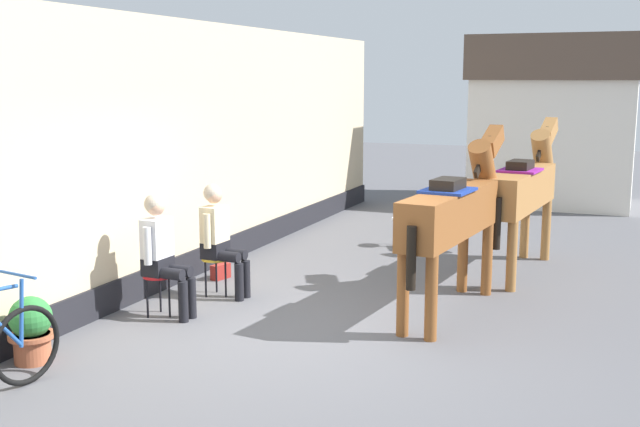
{
  "coord_description": "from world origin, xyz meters",
  "views": [
    {
      "loc": [
        3.09,
        -7.29,
        2.67
      ],
      "look_at": [
        -0.4,
        1.2,
        1.05
      ],
      "focal_mm": 43.7,
      "sensor_mm": 36.0,
      "label": 1
    }
  ],
  "objects_px": {
    "seated_visitor_near": "(162,249)",
    "satchel_bag": "(221,271)",
    "flower_planter_near": "(31,328)",
    "spare_stool_white": "(402,221)",
    "saddled_horse_far": "(523,189)",
    "seated_visitor_far": "(219,234)",
    "saddled_horse_near": "(454,212)"
  },
  "relations": [
    {
      "from": "seated_visitor_near",
      "to": "satchel_bag",
      "type": "height_order",
      "value": "seated_visitor_near"
    },
    {
      "from": "flower_planter_near",
      "to": "spare_stool_white",
      "type": "height_order",
      "value": "flower_planter_near"
    },
    {
      "from": "seated_visitor_near",
      "to": "saddled_horse_far",
      "type": "distance_m",
      "value": 5.01
    },
    {
      "from": "spare_stool_white",
      "to": "saddled_horse_far",
      "type": "bearing_deg",
      "value": -24.93
    },
    {
      "from": "saddled_horse_far",
      "to": "flower_planter_near",
      "type": "height_order",
      "value": "saddled_horse_far"
    },
    {
      "from": "seated_visitor_far",
      "to": "spare_stool_white",
      "type": "xyz_separation_m",
      "value": [
        1.25,
        3.61,
        -0.38
      ]
    },
    {
      "from": "saddled_horse_near",
      "to": "flower_planter_near",
      "type": "relative_size",
      "value": 4.68
    },
    {
      "from": "satchel_bag",
      "to": "saddled_horse_near",
      "type": "bearing_deg",
      "value": 99.62
    },
    {
      "from": "seated_visitor_near",
      "to": "flower_planter_near",
      "type": "height_order",
      "value": "seated_visitor_near"
    },
    {
      "from": "satchel_bag",
      "to": "seated_visitor_near",
      "type": "bearing_deg",
      "value": 21.76
    },
    {
      "from": "seated_visitor_far",
      "to": "saddled_horse_near",
      "type": "relative_size",
      "value": 0.46
    },
    {
      "from": "saddled_horse_near",
      "to": "satchel_bag",
      "type": "height_order",
      "value": "saddled_horse_near"
    },
    {
      "from": "spare_stool_white",
      "to": "satchel_bag",
      "type": "bearing_deg",
      "value": -119.83
    },
    {
      "from": "flower_planter_near",
      "to": "saddled_horse_far",
      "type": "bearing_deg",
      "value": 54.94
    },
    {
      "from": "saddled_horse_near",
      "to": "spare_stool_white",
      "type": "relative_size",
      "value": 6.51
    },
    {
      "from": "flower_planter_near",
      "to": "spare_stool_white",
      "type": "relative_size",
      "value": 1.39
    },
    {
      "from": "saddled_horse_near",
      "to": "flower_planter_near",
      "type": "xyz_separation_m",
      "value": [
        -3.29,
        -3.14,
        -0.82
      ]
    },
    {
      "from": "saddled_horse_far",
      "to": "satchel_bag",
      "type": "xyz_separation_m",
      "value": [
        -3.64,
        -1.97,
        -1.06
      ]
    },
    {
      "from": "saddled_horse_near",
      "to": "saddled_horse_far",
      "type": "relative_size",
      "value": 1.0
    },
    {
      "from": "seated_visitor_far",
      "to": "saddled_horse_far",
      "type": "relative_size",
      "value": 0.46
    },
    {
      "from": "saddled_horse_far",
      "to": "seated_visitor_near",
      "type": "bearing_deg",
      "value": -132.97
    },
    {
      "from": "seated_visitor_near",
      "to": "spare_stool_white",
      "type": "bearing_deg",
      "value": 72.73
    },
    {
      "from": "seated_visitor_far",
      "to": "satchel_bag",
      "type": "bearing_deg",
      "value": 119.54
    },
    {
      "from": "seated_visitor_far",
      "to": "flower_planter_near",
      "type": "distance_m",
      "value": 2.74
    },
    {
      "from": "flower_planter_near",
      "to": "satchel_bag",
      "type": "height_order",
      "value": "flower_planter_near"
    },
    {
      "from": "saddled_horse_near",
      "to": "satchel_bag",
      "type": "bearing_deg",
      "value": 175.67
    },
    {
      "from": "saddled_horse_far",
      "to": "satchel_bag",
      "type": "height_order",
      "value": "saddled_horse_far"
    },
    {
      "from": "saddled_horse_far",
      "to": "saddled_horse_near",
      "type": "bearing_deg",
      "value": -101.82
    },
    {
      "from": "flower_planter_near",
      "to": "seated_visitor_near",
      "type": "bearing_deg",
      "value": 78.46
    },
    {
      "from": "spare_stool_white",
      "to": "satchel_bag",
      "type": "height_order",
      "value": "spare_stool_white"
    },
    {
      "from": "seated_visitor_far",
      "to": "satchel_bag",
      "type": "height_order",
      "value": "seated_visitor_far"
    },
    {
      "from": "saddled_horse_far",
      "to": "flower_planter_near",
      "type": "distance_m",
      "value": 6.58
    }
  ]
}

